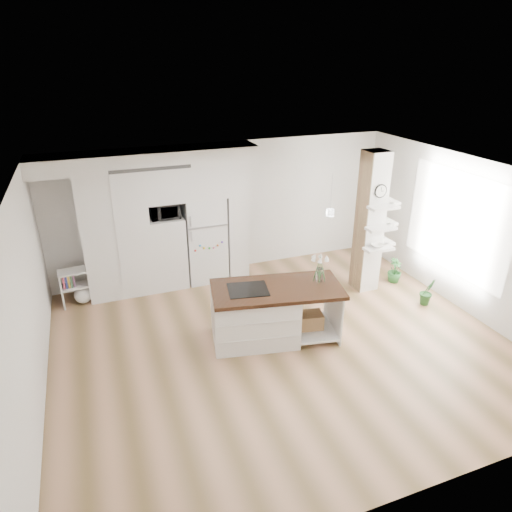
{
  "coord_description": "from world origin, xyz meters",
  "views": [
    {
      "loc": [
        -2.55,
        -5.57,
        4.27
      ],
      "look_at": [
        -0.1,
        0.9,
        1.17
      ],
      "focal_mm": 32.0,
      "sensor_mm": 36.0,
      "label": 1
    }
  ],
  "objects": [
    {
      "name": "floor_plant_a",
      "position": [
        3.0,
        0.21,
        0.26
      ],
      "size": [
        0.32,
        0.27,
        0.51
      ],
      "primitive_type": "imported",
      "rotation": [
        0.0,
        0.0,
        0.18
      ],
      "color": "#276129",
      "rests_on": "floor"
    },
    {
      "name": "window",
      "position": [
        3.48,
        0.3,
        1.5
      ],
      "size": [
        0.0,
        2.4,
        2.4
      ],
      "primitive_type": "plane",
      "rotation": [
        1.57,
        0.0,
        -1.57
      ],
      "color": "white",
      "rests_on": "room"
    },
    {
      "name": "microwave",
      "position": [
        -1.27,
        2.62,
        1.57
      ],
      "size": [
        0.54,
        0.37,
        0.3
      ],
      "primitive_type": "imported",
      "color": "#2D2D2D",
      "rests_on": "cabinet_wall"
    },
    {
      "name": "floor_plant_b",
      "position": [
        3.0,
        1.18,
        0.25
      ],
      "size": [
        0.37,
        0.37,
        0.5
      ],
      "primitive_type": "imported",
      "rotation": [
        0.0,
        0.0,
        0.42
      ],
      "color": "#276129",
      "rests_on": "floor"
    },
    {
      "name": "kitchen_island",
      "position": [
        -0.25,
        0.24,
        0.48
      ],
      "size": [
        2.19,
        1.34,
        1.49
      ],
      "rotation": [
        0.0,
        0.0,
        -0.19
      ],
      "color": "silver",
      "rests_on": "floor"
    },
    {
      "name": "bookshelf",
      "position": [
        -2.97,
        2.5,
        0.3
      ],
      "size": [
        0.6,
        0.37,
        0.68
      ],
      "rotation": [
        0.0,
        0.0,
        0.07
      ],
      "color": "silver",
      "rests_on": "floor"
    },
    {
      "name": "floor",
      "position": [
        0.0,
        0.0,
        0.0
      ],
      "size": [
        7.0,
        6.0,
        0.01
      ],
      "primitive_type": "cube",
      "color": "tan",
      "rests_on": "ground"
    },
    {
      "name": "refrigerator",
      "position": [
        -0.53,
        2.68,
        0.88
      ],
      "size": [
        0.78,
        0.69,
        1.75
      ],
      "color": "white",
      "rests_on": "floor"
    },
    {
      "name": "room",
      "position": [
        0.0,
        0.0,
        1.86
      ],
      "size": [
        7.04,
        6.04,
        2.72
      ],
      "color": "white",
      "rests_on": "ground"
    },
    {
      "name": "column",
      "position": [
        2.38,
        1.13,
        1.35
      ],
      "size": [
        0.69,
        0.9,
        2.7
      ],
      "color": "silver",
      "rests_on": "floor"
    },
    {
      "name": "decor_bowl",
      "position": [
        2.3,
        0.9,
        1.0
      ],
      "size": [
        0.22,
        0.22,
        0.05
      ],
      "primitive_type": "imported",
      "color": "white",
      "rests_on": "column"
    },
    {
      "name": "shelf_plant",
      "position": [
        2.63,
        1.3,
        1.52
      ],
      "size": [
        0.27,
        0.23,
        0.3
      ],
      "primitive_type": "imported",
      "color": "#276129",
      "rests_on": "column"
    },
    {
      "name": "pendant_light",
      "position": [
        1.7,
        0.15,
        2.12
      ],
      "size": [
        0.12,
        0.12,
        0.1
      ],
      "primitive_type": "cylinder",
      "color": "white",
      "rests_on": "room"
    },
    {
      "name": "cabinet_wall",
      "position": [
        -1.45,
        2.67,
        1.51
      ],
      "size": [
        4.0,
        0.71,
        2.7
      ],
      "color": "silver",
      "rests_on": "floor"
    }
  ]
}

